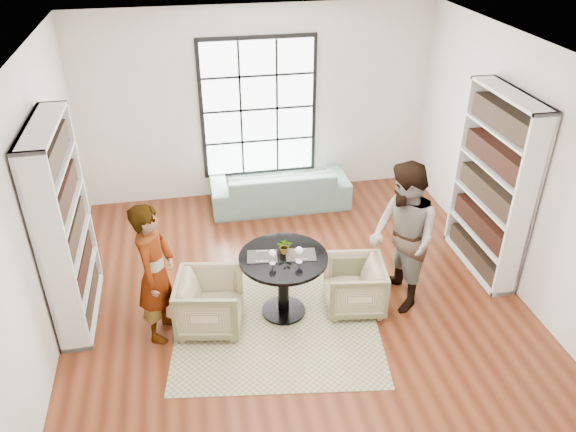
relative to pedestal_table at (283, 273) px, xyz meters
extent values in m
plane|color=brown|center=(0.20, 0.17, -0.59)|extent=(6.00, 6.00, 0.00)
plane|color=silver|center=(0.20, 3.17, 0.91)|extent=(5.50, 0.00, 5.50)
plane|color=silver|center=(-2.55, 0.17, 0.91)|extent=(0.00, 6.00, 6.00)
plane|color=silver|center=(2.95, 0.17, 0.91)|extent=(0.00, 6.00, 6.00)
plane|color=silver|center=(0.20, -2.83, 0.91)|extent=(5.50, 0.00, 5.50)
plane|color=white|center=(0.20, 0.17, 2.41)|extent=(6.00, 6.00, 0.00)
cube|color=black|center=(0.20, 3.15, 0.86)|extent=(1.82, 0.06, 2.22)
cube|color=white|center=(0.20, 3.11, 0.86)|extent=(1.70, 0.02, 2.10)
cube|color=tan|center=(-0.10, -0.09, -0.58)|extent=(2.65, 2.65, 0.01)
cylinder|color=black|center=(0.00, 0.00, -0.57)|extent=(0.52, 0.52, 0.04)
cylinder|color=black|center=(0.00, 0.00, -0.19)|extent=(0.13, 0.13, 0.73)
cylinder|color=black|center=(0.00, 0.00, 0.20)|extent=(1.02, 1.02, 0.04)
imported|color=gray|center=(0.43, 2.62, -0.27)|extent=(2.17, 0.87, 0.63)
imported|color=tan|center=(-0.87, -0.07, -0.25)|extent=(0.86, 0.84, 0.67)
imported|color=#BDB087|center=(0.85, -0.06, -0.27)|extent=(0.79, 0.77, 0.63)
imported|color=gray|center=(-1.42, -0.07, 0.25)|extent=(0.57, 0.70, 1.67)
imported|color=gray|center=(1.40, -0.06, 0.34)|extent=(0.77, 0.95, 1.85)
cube|color=#272522|center=(-0.24, 0.04, 0.23)|extent=(0.37, 0.30, 0.01)
cube|color=#272522|center=(0.20, -0.01, 0.23)|extent=(0.37, 0.30, 0.01)
cylinder|color=silver|center=(-0.14, -0.11, 0.23)|extent=(0.07, 0.07, 0.01)
cylinder|color=silver|center=(-0.14, -0.11, 0.28)|extent=(0.01, 0.01, 0.10)
sphere|color=maroon|center=(-0.14, -0.11, 0.36)|extent=(0.08, 0.08, 0.08)
ellipsoid|color=white|center=(-0.14, -0.11, 0.36)|extent=(0.08, 0.08, 0.09)
cylinder|color=silver|center=(0.15, -0.14, 0.23)|extent=(0.07, 0.07, 0.01)
cylinder|color=silver|center=(0.15, -0.14, 0.29)|extent=(0.01, 0.01, 0.11)
sphere|color=maroon|center=(0.15, -0.14, 0.37)|extent=(0.09, 0.09, 0.09)
ellipsoid|color=white|center=(0.15, -0.14, 0.37)|extent=(0.09, 0.09, 0.10)
imported|color=gray|center=(0.03, 0.07, 0.32)|extent=(0.20, 0.18, 0.19)
camera|label=1|loc=(-0.95, -5.15, 3.85)|focal=35.00mm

